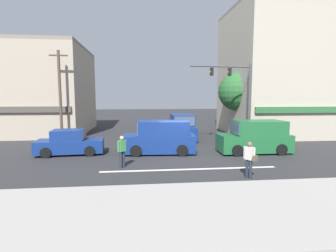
# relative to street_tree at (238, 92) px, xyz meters

# --- Properties ---
(ground_plane) EXTENTS (120.00, 120.00, 0.00)m
(ground_plane) POSITION_rel_street_tree_xyz_m (-6.57, -7.41, -4.10)
(ground_plane) COLOR #2B2B2D
(lane_marking_stripe) EXTENTS (9.00, 0.24, 0.01)m
(lane_marking_stripe) POSITION_rel_street_tree_xyz_m (-6.57, -10.91, -4.10)
(lane_marking_stripe) COLOR silver
(lane_marking_stripe) RESTS_ON ground
(sidewalk_curb) EXTENTS (40.00, 5.00, 0.16)m
(sidewalk_curb) POSITION_rel_street_tree_xyz_m (-6.57, -15.91, -4.02)
(sidewalk_curb) COLOR #9E9993
(sidewalk_curb) RESTS_ON ground
(building_left_block) EXTENTS (11.60, 10.72, 8.59)m
(building_left_block) POSITION_rel_street_tree_xyz_m (-20.29, 4.37, 0.19)
(building_left_block) COLOR tan
(building_left_block) RESTS_ON ground
(building_right_corner) EXTENTS (12.42, 9.53, 12.12)m
(building_right_corner) POSITION_rel_street_tree_xyz_m (5.94, 0.99, 1.95)
(building_right_corner) COLOR #B7AD99
(building_right_corner) RESTS_ON ground
(street_tree) EXTENTS (3.57, 3.57, 5.91)m
(street_tree) POSITION_rel_street_tree_xyz_m (0.00, 0.00, 0.00)
(street_tree) COLOR #4C3823
(street_tree) RESTS_ON ground
(utility_pole_near_left) EXTENTS (1.40, 0.22, 7.26)m
(utility_pole_near_left) POSITION_rel_street_tree_xyz_m (-15.35, -1.94, -0.33)
(utility_pole_near_left) COLOR brown
(utility_pole_near_left) RESTS_ON ground
(utility_pole_far_right) EXTENTS (1.40, 0.22, 8.26)m
(utility_pole_far_right) POSITION_rel_street_tree_xyz_m (0.97, 0.66, 0.18)
(utility_pole_far_right) COLOR brown
(utility_pole_far_right) RESTS_ON ground
(traffic_light_mast) EXTENTS (4.89, 0.40, 6.20)m
(traffic_light_mast) POSITION_rel_street_tree_xyz_m (-1.43, -3.75, 0.07)
(traffic_light_mast) COLOR #47474C
(traffic_light_mast) RESTS_ON ground
(van_crossing_center) EXTENTS (2.13, 4.65, 2.11)m
(van_crossing_center) POSITION_rel_street_tree_xyz_m (-5.41, -1.34, -3.10)
(van_crossing_center) COLOR navy
(van_crossing_center) RESTS_ON ground
(van_waiting_far) EXTENTS (4.70, 2.25, 2.11)m
(van_waiting_far) POSITION_rel_street_tree_xyz_m (-7.76, -7.00, -3.10)
(van_waiting_far) COLOR navy
(van_waiting_far) RESTS_ON ground
(van_approaching_near) EXTENTS (4.61, 2.06, 2.11)m
(van_approaching_near) POSITION_rel_street_tree_xyz_m (-1.58, -7.46, -3.10)
(van_approaching_near) COLOR #1E6033
(van_approaching_near) RESTS_ON ground
(sedan_crossing_rightbound) EXTENTS (4.22, 2.12, 1.58)m
(sedan_crossing_rightbound) POSITION_rel_street_tree_xyz_m (-13.51, -6.65, -3.39)
(sedan_crossing_rightbound) COLOR navy
(sedan_crossing_rightbound) RESTS_ON ground
(pedestrian_foreground_with_bag) EXTENTS (0.50, 0.65, 1.67)m
(pedestrian_foreground_with_bag) POSITION_rel_street_tree_xyz_m (-4.20, -12.63, -3.15)
(pedestrian_foreground_with_bag) COLOR #232838
(pedestrian_foreground_with_bag) RESTS_ON ground
(pedestrian_far_side) EXTENTS (0.44, 0.42, 1.67)m
(pedestrian_far_side) POSITION_rel_street_tree_xyz_m (-10.00, -10.23, -3.15)
(pedestrian_far_side) COLOR #232838
(pedestrian_far_side) RESTS_ON ground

